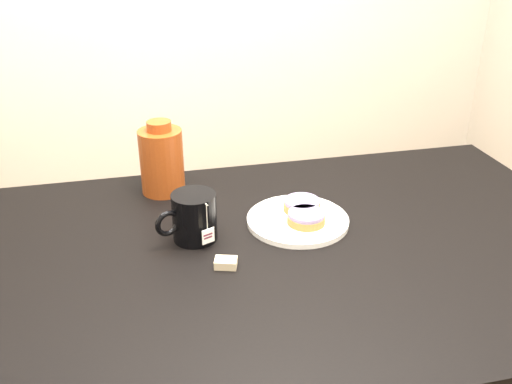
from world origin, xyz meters
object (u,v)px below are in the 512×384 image
at_px(bagel_back, 302,205).
at_px(mug, 193,217).
at_px(bagel_front, 306,218).
at_px(bagel_package, 162,160).
at_px(table, 297,277).
at_px(plate, 298,219).
at_px(teabag_pouch, 226,263).

height_order(bagel_back, mug, mug).
distance_m(bagel_front, bagel_package, 0.41).
bearing_deg(mug, bagel_front, -25.50).
height_order(table, plate, plate).
height_order(bagel_front, mug, mug).
bearing_deg(mug, bagel_back, -12.14).
bearing_deg(bagel_front, table, -119.54).
relative_size(table, bagel_front, 11.73).
relative_size(teabag_pouch, bagel_package, 0.24).
height_order(mug, bagel_package, bagel_package).
xyz_separation_m(bagel_front, bagel_package, (-0.30, 0.27, 0.06)).
xyz_separation_m(bagel_front, mug, (-0.25, 0.01, 0.03)).
bearing_deg(bagel_back, bagel_package, 146.41).
bearing_deg(table, mug, 159.46).
distance_m(teabag_pouch, bagel_package, 0.40).
bearing_deg(teabag_pouch, bagel_back, 39.32).
height_order(table, teabag_pouch, teabag_pouch).
xyz_separation_m(plate, bagel_front, (0.01, -0.03, 0.02)).
xyz_separation_m(table, bagel_front, (0.04, 0.07, 0.11)).
height_order(teabag_pouch, bagel_package, bagel_package).
distance_m(table, teabag_pouch, 0.20).
relative_size(table, bagel_back, 11.88).
bearing_deg(plate, bagel_front, -66.28).
bearing_deg(teabag_pouch, bagel_package, 103.65).
distance_m(bagel_back, teabag_pouch, 0.28).
relative_size(bagel_front, teabag_pouch, 2.65).
bearing_deg(bagel_package, plate, -39.84).
bearing_deg(table, bagel_back, 69.69).
height_order(bagel_back, bagel_front, same).
distance_m(plate, bagel_package, 0.38).
relative_size(bagel_back, bagel_package, 0.62).
bearing_deg(plate, teabag_pouch, -144.10).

